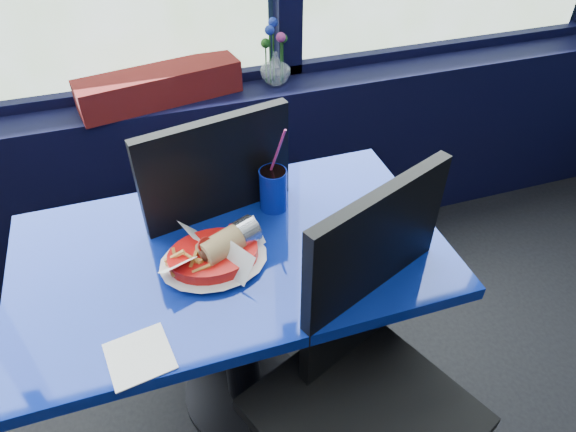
{
  "coord_description": "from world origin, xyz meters",
  "views": [
    {
      "loc": [
        0.13,
        0.96,
        1.76
      ],
      "look_at": [
        0.46,
        1.98,
        0.85
      ],
      "focal_mm": 32.0,
      "sensor_mm": 36.0,
      "label": 1
    }
  ],
  "objects_px": {
    "near_table": "(235,292)",
    "chair_near_back": "(224,216)",
    "planter_box": "(160,86)",
    "soda_cup": "(273,188)",
    "flower_vase": "(275,64)",
    "chair_near_front": "(366,361)",
    "ketchup_bottle": "(245,171)",
    "food_basket": "(215,254)"
  },
  "relations": [
    {
      "from": "near_table",
      "to": "chair_near_back",
      "type": "bearing_deg",
      "value": 82.94
    },
    {
      "from": "near_table",
      "to": "planter_box",
      "type": "relative_size",
      "value": 1.93
    },
    {
      "from": "ketchup_bottle",
      "to": "soda_cup",
      "type": "bearing_deg",
      "value": -45.71
    },
    {
      "from": "chair_near_back",
      "to": "planter_box",
      "type": "bearing_deg",
      "value": -90.39
    },
    {
      "from": "near_table",
      "to": "chair_near_back",
      "type": "distance_m",
      "value": 0.31
    },
    {
      "from": "planter_box",
      "to": "flower_vase",
      "type": "bearing_deg",
      "value": -9.18
    },
    {
      "from": "planter_box",
      "to": "food_basket",
      "type": "height_order",
      "value": "planter_box"
    },
    {
      "from": "chair_near_back",
      "to": "soda_cup",
      "type": "height_order",
      "value": "chair_near_back"
    },
    {
      "from": "planter_box",
      "to": "chair_near_front",
      "type": "bearing_deg",
      "value": -85.44
    },
    {
      "from": "chair_near_front",
      "to": "flower_vase",
      "type": "height_order",
      "value": "chair_near_front"
    },
    {
      "from": "near_table",
      "to": "soda_cup",
      "type": "height_order",
      "value": "soda_cup"
    },
    {
      "from": "chair_near_front",
      "to": "chair_near_back",
      "type": "height_order",
      "value": "same"
    },
    {
      "from": "flower_vase",
      "to": "soda_cup",
      "type": "xyz_separation_m",
      "value": [
        -0.23,
        -0.72,
        -0.06
      ]
    },
    {
      "from": "chair_near_back",
      "to": "ketchup_bottle",
      "type": "bearing_deg",
      "value": 112.7
    },
    {
      "from": "near_table",
      "to": "chair_near_front",
      "type": "xyz_separation_m",
      "value": [
        0.26,
        -0.37,
        0.05
      ]
    },
    {
      "from": "chair_near_back",
      "to": "planter_box",
      "type": "xyz_separation_m",
      "value": [
        -0.11,
        0.54,
        0.25
      ]
    },
    {
      "from": "chair_near_back",
      "to": "food_basket",
      "type": "distance_m",
      "value": 0.4
    },
    {
      "from": "chair_near_front",
      "to": "chair_near_back",
      "type": "bearing_deg",
      "value": 85.66
    },
    {
      "from": "chair_near_front",
      "to": "food_basket",
      "type": "distance_m",
      "value": 0.49
    },
    {
      "from": "food_basket",
      "to": "chair_near_back",
      "type": "bearing_deg",
      "value": 76.51
    },
    {
      "from": "near_table",
      "to": "food_basket",
      "type": "xyz_separation_m",
      "value": [
        -0.05,
        -0.04,
        0.22
      ]
    },
    {
      "from": "near_table",
      "to": "food_basket",
      "type": "bearing_deg",
      "value": -142.29
    },
    {
      "from": "chair_near_back",
      "to": "planter_box",
      "type": "height_order",
      "value": "chair_near_back"
    },
    {
      "from": "food_basket",
      "to": "ketchup_bottle",
      "type": "distance_m",
      "value": 0.3
    },
    {
      "from": "chair_near_front",
      "to": "planter_box",
      "type": "xyz_separation_m",
      "value": [
        -0.33,
        1.22,
        0.25
      ]
    },
    {
      "from": "flower_vase",
      "to": "chair_near_front",
      "type": "bearing_deg",
      "value": -96.18
    },
    {
      "from": "chair_near_front",
      "to": "food_basket",
      "type": "xyz_separation_m",
      "value": [
        -0.31,
        0.33,
        0.17
      ]
    },
    {
      "from": "chair_near_back",
      "to": "soda_cup",
      "type": "bearing_deg",
      "value": 117.29
    },
    {
      "from": "planter_box",
      "to": "food_basket",
      "type": "distance_m",
      "value": 0.89
    },
    {
      "from": "flower_vase",
      "to": "soda_cup",
      "type": "height_order",
      "value": "flower_vase"
    },
    {
      "from": "planter_box",
      "to": "soda_cup",
      "type": "distance_m",
      "value": 0.75
    },
    {
      "from": "near_table",
      "to": "planter_box",
      "type": "height_order",
      "value": "planter_box"
    },
    {
      "from": "near_table",
      "to": "chair_near_back",
      "type": "xyz_separation_m",
      "value": [
        0.04,
        0.31,
        0.05
      ]
    },
    {
      "from": "ketchup_bottle",
      "to": "food_basket",
      "type": "bearing_deg",
      "value": -120.89
    },
    {
      "from": "near_table",
      "to": "soda_cup",
      "type": "relative_size",
      "value": 4.19
    },
    {
      "from": "near_table",
      "to": "food_basket",
      "type": "height_order",
      "value": "food_basket"
    },
    {
      "from": "soda_cup",
      "to": "flower_vase",
      "type": "bearing_deg",
      "value": 72.55
    },
    {
      "from": "planter_box",
      "to": "ketchup_bottle",
      "type": "relative_size",
      "value": 2.63
    },
    {
      "from": "chair_near_front",
      "to": "flower_vase",
      "type": "relative_size",
      "value": 4.07
    },
    {
      "from": "ketchup_bottle",
      "to": "near_table",
      "type": "bearing_deg",
      "value": -115.4
    },
    {
      "from": "food_basket",
      "to": "near_table",
      "type": "bearing_deg",
      "value": 38.41
    },
    {
      "from": "food_basket",
      "to": "soda_cup",
      "type": "bearing_deg",
      "value": 40.4
    }
  ]
}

